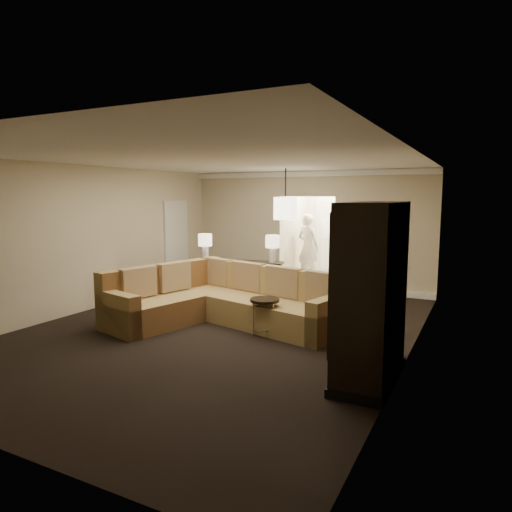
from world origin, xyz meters
The scene contains 18 objects.
ground centered at (0.00, 0.00, 0.00)m, with size 8.00×8.00×0.00m, color black.
wall_back centered at (0.00, 4.00, 1.40)m, with size 6.00×0.04×2.80m, color beige.
wall_left centered at (-3.00, 0.00, 1.40)m, with size 0.04×8.00×2.80m, color beige.
wall_right centered at (3.00, 0.00, 1.40)m, with size 0.04×8.00×2.80m, color beige.
ceiling centered at (0.00, 0.00, 2.80)m, with size 6.00×8.00×0.02m, color silver.
crown_molding centered at (0.00, 3.95, 2.73)m, with size 6.00×0.10×0.12m, color white.
baseboard centered at (0.00, 3.95, 0.06)m, with size 6.00×0.10×0.12m, color white.
side_door centered at (-2.97, 2.80, 1.05)m, with size 0.05×0.90×2.10m, color silver.
foyer centered at (0.00, 5.34, 1.30)m, with size 1.44×2.02×2.80m.
sectional_sofa centered at (-0.18, 0.35, 0.40)m, with size 3.87×2.84×1.00m.
coffee_table centered at (-0.27, 0.86, 0.19)m, with size 1.15×1.15×0.38m.
console_table centered at (-1.02, 2.45, 0.46)m, with size 2.06×0.91×0.78m.
armoire centered at (2.69, -0.99, 1.03)m, with size 0.64×1.49×2.15m.
drink_table centered at (0.78, 0.07, 0.42)m, with size 0.47×0.47×0.59m.
table_lamp_left centered at (-1.78, 2.27, 1.17)m, with size 0.31×0.31×0.59m.
table_lamp_right centered at (-0.27, 2.63, 1.17)m, with size 0.31×0.31×0.59m.
pendant_light centered at (0.00, 2.70, 1.95)m, with size 0.38×0.38×1.09m.
person centered at (-0.30, 4.95, 0.97)m, with size 0.70×0.47×1.94m, color silver.
Camera 1 is at (3.87, -6.34, 2.22)m, focal length 32.00 mm.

